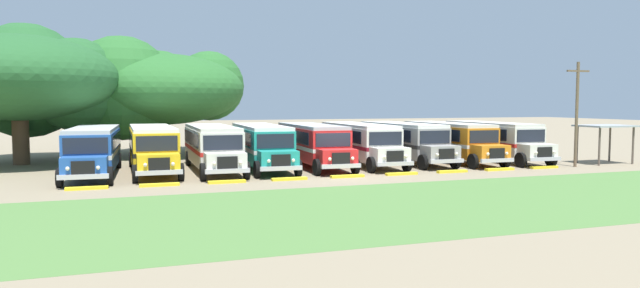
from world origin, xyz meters
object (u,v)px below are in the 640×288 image
object	(u,v)px
parked_bus_slot_5	(360,142)
waiting_shelter	(605,129)
parked_bus_slot_2	(212,146)
parked_bus_slot_0	(94,148)
parked_bus_slot_6	(403,140)
utility_pole	(577,111)
parked_bus_slot_4	(312,143)
broad_shade_tree	(157,88)
parked_bus_slot_8	(493,139)
parked_bus_slot_7	(449,140)
parked_bus_slot_1	(152,146)
secondary_tree	(11,79)
parked_bus_slot_3	(262,144)

from	to	relation	value
parked_bus_slot_5	waiting_shelter	distance (m)	17.36
parked_bus_slot_5	parked_bus_slot_2	bearing A→B (deg)	-86.80
parked_bus_slot_0	parked_bus_slot_5	distance (m)	17.23
parked_bus_slot_6	parked_bus_slot_0	bearing A→B (deg)	-88.86
parked_bus_slot_2	utility_pole	world-z (taller)	utility_pole
parked_bus_slot_4	broad_shade_tree	bearing A→B (deg)	-140.60
parked_bus_slot_2	parked_bus_slot_8	world-z (taller)	same
parked_bus_slot_2	parked_bus_slot_6	xyz separation A→B (m)	(13.81, 0.66, 0.00)
parked_bus_slot_4	utility_pole	bearing A→B (deg)	71.30
parked_bus_slot_2	utility_pole	bearing A→B (deg)	76.25
parked_bus_slot_2	parked_bus_slot_7	distance (m)	17.23
parked_bus_slot_7	parked_bus_slot_8	bearing A→B (deg)	86.46
parked_bus_slot_0	broad_shade_tree	size ratio (longest dim) A/B	0.77
broad_shade_tree	utility_pole	distance (m)	31.74
parked_bus_slot_8	waiting_shelter	distance (m)	7.60
parked_bus_slot_1	secondary_tree	bearing A→B (deg)	-132.24
parked_bus_slot_0	utility_pole	size ratio (longest dim) A/B	1.56
parked_bus_slot_7	waiting_shelter	bearing A→B (deg)	63.65
parked_bus_slot_3	parked_bus_slot_8	bearing A→B (deg)	90.59
parked_bus_slot_5	waiting_shelter	world-z (taller)	parked_bus_slot_5
parked_bus_slot_0	parked_bus_slot_8	size ratio (longest dim) A/B	1.00
broad_shade_tree	parked_bus_slot_7	bearing A→B (deg)	-31.81
parked_bus_slot_0	parked_bus_slot_2	bearing A→B (deg)	92.45
parked_bus_slot_1	waiting_shelter	xyz separation A→B (m)	(30.40, -5.41, 0.87)
utility_pole	parked_bus_slot_0	bearing A→B (deg)	168.98
secondary_tree	waiting_shelter	world-z (taller)	secondary_tree
parked_bus_slot_6	secondary_tree	world-z (taller)	secondary_tree
parked_bus_slot_1	parked_bus_slot_7	size ratio (longest dim) A/B	1.00
parked_bus_slot_8	parked_bus_slot_5	bearing A→B (deg)	-91.43
parked_bus_slot_4	secondary_tree	bearing A→B (deg)	-111.48
parked_bus_slot_7	parked_bus_slot_8	xyz separation A→B (m)	(3.59, -0.28, 0.00)
parked_bus_slot_8	utility_pole	distance (m)	6.49
parked_bus_slot_2	parked_bus_slot_5	distance (m)	10.26
parked_bus_slot_7	waiting_shelter	size ratio (longest dim) A/B	3.02
parked_bus_slot_0	secondary_tree	world-z (taller)	secondary_tree
parked_bus_slot_8	waiting_shelter	size ratio (longest dim) A/B	3.02
parked_bus_slot_0	parked_bus_slot_7	bearing A→B (deg)	92.40
parked_bus_slot_1	broad_shade_tree	distance (m)	12.49
parked_bus_slot_4	broad_shade_tree	distance (m)	15.82
parked_bus_slot_5	broad_shade_tree	xyz separation A→B (m)	(-12.91, 12.01, 3.88)
parked_bus_slot_2	waiting_shelter	bearing A→B (deg)	80.06
parked_bus_slot_4	waiting_shelter	size ratio (longest dim) A/B	3.02
utility_pole	secondary_tree	bearing A→B (deg)	158.19
broad_shade_tree	parked_bus_slot_1	bearing A→B (deg)	-94.65
parked_bus_slot_1	parked_bus_slot_2	distance (m)	3.65
parked_bus_slot_3	parked_bus_slot_5	distance (m)	7.02
parked_bus_slot_6	broad_shade_tree	bearing A→B (deg)	-126.03
secondary_tree	utility_pole	bearing A→B (deg)	-21.81
parked_bus_slot_0	parked_bus_slot_5	size ratio (longest dim) A/B	1.00
parked_bus_slot_8	waiting_shelter	world-z (taller)	parked_bus_slot_8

